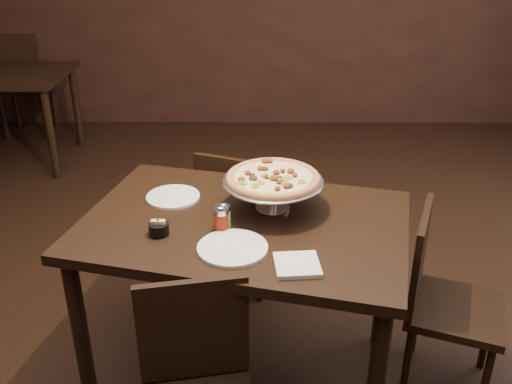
{
  "coord_description": "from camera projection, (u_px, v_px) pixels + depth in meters",
  "views": [
    {
      "loc": [
        0.04,
        -2.15,
        1.96
      ],
      "look_at": [
        0.02,
        -0.05,
        0.93
      ],
      "focal_mm": 40.0,
      "sensor_mm": 36.0,
      "label": 1
    }
  ],
  "objects": [
    {
      "name": "plate_left",
      "position": [
        173.0,
        197.0,
        2.53
      ],
      "size": [
        0.24,
        0.24,
        0.01
      ],
      "primitive_type": "cylinder",
      "color": "white",
      "rests_on": "dining_table"
    },
    {
      "name": "chair_far",
      "position": [
        239.0,
        215.0,
        3.14
      ],
      "size": [
        0.51,
        0.51,
        0.85
      ],
      "rotation": [
        0.0,
        0.0,
        2.78
      ],
      "color": "black",
      "rests_on": "ground"
    },
    {
      "name": "packet_caddy",
      "position": [
        159.0,
        228.0,
        2.23
      ],
      "size": [
        0.08,
        0.08,
        0.06
      ],
      "rotation": [
        0.0,
        0.0,
        -0.16
      ],
      "color": "black",
      "rests_on": "dining_table"
    },
    {
      "name": "pepper_flake_shaker",
      "position": [
        221.0,
        219.0,
        2.25
      ],
      "size": [
        0.06,
        0.06,
        0.11
      ],
      "color": "maroon",
      "rests_on": "dining_table"
    },
    {
      "name": "plate_near",
      "position": [
        233.0,
        248.0,
        2.14
      ],
      "size": [
        0.27,
        0.27,
        0.01
      ],
      "primitive_type": "cylinder",
      "color": "white",
      "rests_on": "dining_table"
    },
    {
      "name": "chair_side",
      "position": [
        441.0,
        296.0,
        2.48
      ],
      "size": [
        0.51,
        0.51,
        0.86
      ],
      "rotation": [
        0.0,
        0.0,
        1.21
      ],
      "color": "black",
      "rests_on": "ground"
    },
    {
      "name": "bg_chair_far",
      "position": [
        21.0,
        81.0,
        5.36
      ],
      "size": [
        0.5,
        0.5,
        0.99
      ],
      "rotation": [
        0.0,
        0.0,
        3.23
      ],
      "color": "black",
      "rests_on": "ground"
    },
    {
      "name": "dining_table",
      "position": [
        244.0,
        243.0,
        2.39
      ],
      "size": [
        1.49,
        1.17,
        0.83
      ],
      "rotation": [
        0.0,
        0.0,
        -0.24
      ],
      "color": "black",
      "rests_on": "ground"
    },
    {
      "name": "serving_spatula",
      "position": [
        262.0,
        192.0,
        2.27
      ],
      "size": [
        0.14,
        0.14,
        0.02
      ],
      "rotation": [
        0.0,
        0.0,
        -0.49
      ],
      "color": "silver",
      "rests_on": "pizza_stand"
    },
    {
      "name": "napkin_stack",
      "position": [
        297.0,
        265.0,
        2.03
      ],
      "size": [
        0.17,
        0.17,
        0.02
      ],
      "primitive_type": "cube",
      "rotation": [
        0.0,
        0.0,
        0.09
      ],
      "color": "silver",
      "rests_on": "dining_table"
    },
    {
      "name": "pizza_stand",
      "position": [
        273.0,
        179.0,
        2.37
      ],
      "size": [
        0.43,
        0.43,
        0.18
      ],
      "color": "silver",
      "rests_on": "dining_table"
    },
    {
      "name": "room",
      "position": [
        267.0,
        74.0,
        2.2
      ],
      "size": [
        6.04,
        7.04,
        2.84
      ],
      "color": "black",
      "rests_on": "ground"
    },
    {
      "name": "parmesan_shaker",
      "position": [
        223.0,
        215.0,
        2.28
      ],
      "size": [
        0.06,
        0.06,
        0.11
      ],
      "color": "beige",
      "rests_on": "dining_table"
    }
  ]
}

